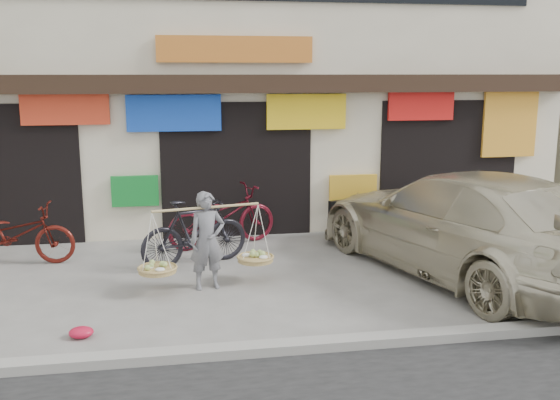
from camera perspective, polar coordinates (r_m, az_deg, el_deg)
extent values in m
plane|color=gray|center=(9.47, -1.70, -8.59)|extent=(70.00, 70.00, 0.00)
cube|color=gray|center=(7.62, 0.45, -13.29)|extent=(70.00, 0.25, 0.12)
cube|color=beige|center=(15.35, -5.25, 12.42)|extent=(14.00, 6.00, 7.00)
cube|color=black|center=(12.22, -4.02, 10.55)|extent=(14.00, 0.35, 0.35)
cube|color=black|center=(13.12, -24.07, 2.18)|extent=(3.00, 0.60, 2.70)
cube|color=black|center=(12.76, -4.10, 2.93)|extent=(3.00, 0.60, 2.70)
cube|color=black|center=(13.93, 14.69, 3.31)|extent=(3.00, 0.60, 2.70)
cube|color=red|center=(12.40, -19.05, 7.89)|extent=(1.60, 0.08, 0.60)
cube|color=blue|center=(12.25, -9.67, 7.85)|extent=(1.80, 0.08, 0.70)
cube|color=yellow|center=(12.53, 2.43, 8.08)|extent=(1.60, 0.08, 0.70)
cube|color=red|center=(13.23, 12.76, 8.43)|extent=(1.40, 0.08, 0.60)
cube|color=gold|center=(14.14, 20.26, 6.56)|extent=(1.20, 0.08, 1.40)
cube|color=#13812C|center=(12.46, -13.11, 0.81)|extent=(0.90, 0.08, 0.60)
cube|color=gold|center=(12.97, 6.69, 1.00)|extent=(1.00, 0.08, 0.60)
cube|color=orange|center=(12.29, -4.10, 13.59)|extent=(3.00, 0.08, 0.50)
imported|color=slate|center=(9.56, -6.67, -3.71)|extent=(0.61, 0.46, 1.51)
cylinder|color=tan|center=(9.44, -6.74, -0.69)|extent=(1.63, 0.37, 0.04)
cylinder|color=#A98C50|center=(9.52, -11.14, -6.29)|extent=(0.56, 0.56, 0.07)
ellipsoid|color=#A5BF66|center=(9.50, -11.15, -5.95)|extent=(0.39, 0.39, 0.10)
cylinder|color=#A98C50|center=(9.88, -2.26, -5.41)|extent=(0.56, 0.56, 0.07)
ellipsoid|color=#A5BF66|center=(9.86, -2.26, -5.08)|extent=(0.39, 0.39, 0.10)
imported|color=#51130D|center=(11.67, -23.07, -2.92)|extent=(2.06, 0.85, 1.06)
imported|color=black|center=(10.77, -7.79, -2.95)|extent=(2.00, 1.20, 1.16)
imported|color=#520E19|center=(11.93, -5.32, -1.48)|extent=(2.32, 1.47, 1.15)
imported|color=beige|center=(10.60, 16.41, -2.02)|extent=(4.02, 6.36, 1.72)
cube|color=black|center=(12.80, 7.80, -0.76)|extent=(1.66, 0.59, 0.45)
cube|color=silver|center=(12.88, 7.60, -1.13)|extent=(0.44, 0.15, 0.12)
ellipsoid|color=red|center=(8.36, -17.72, -11.45)|extent=(0.31, 0.25, 0.14)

